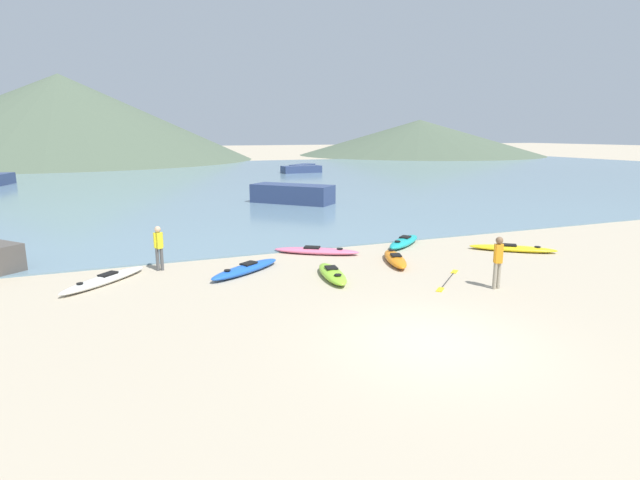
{
  "coord_description": "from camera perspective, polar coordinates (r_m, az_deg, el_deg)",
  "views": [
    {
      "loc": [
        -6.77,
        -9.31,
        4.88
      ],
      "look_at": [
        0.91,
        9.68,
        0.5
      ],
      "focal_mm": 28.0,
      "sensor_mm": 36.0,
      "label": 1
    }
  ],
  "objects": [
    {
      "name": "far_hill_midleft",
      "position": [
        104.28,
        -27.4,
        12.3
      ],
      "size": [
        67.98,
        67.98,
        15.39
      ],
      "primitive_type": "cone",
      "color": "#4C5B47",
      "rests_on": "ground_plane"
    },
    {
      "name": "ground_plane",
      "position": [
        12.5,
        13.12,
        -11.25
      ],
      "size": [
        400.0,
        400.0,
        0.0
      ],
      "primitive_type": "plane",
      "color": "tan"
    },
    {
      "name": "loose_paddle",
      "position": [
        17.5,
        14.39,
        -4.46
      ],
      "size": [
        2.18,
        2.0,
        0.03
      ],
      "color": "black",
      "rests_on": "ground_plane"
    },
    {
      "name": "bay_water",
      "position": [
        55.02,
        -14.97,
        6.61
      ],
      "size": [
        160.0,
        70.0,
        0.06
      ],
      "primitive_type": "cube",
      "color": "slate",
      "rests_on": "ground_plane"
    },
    {
      "name": "kayak_on_sand_1",
      "position": [
        18.06,
        -23.42,
        -4.18
      ],
      "size": [
        2.91,
        2.87,
        0.32
      ],
      "color": "white",
      "rests_on": "ground_plane"
    },
    {
      "name": "kayak_on_sand_3",
      "position": [
        22.47,
        9.57,
        -0.19
      ],
      "size": [
        2.78,
        2.45,
        0.39
      ],
      "color": "teal",
      "rests_on": "ground_plane"
    },
    {
      "name": "moored_boat_1",
      "position": [
        35.43,
        -3.18,
        5.29
      ],
      "size": [
        5.49,
        5.62,
        1.3
      ],
      "color": "navy",
      "rests_on": "bay_water"
    },
    {
      "name": "person_near_foreground",
      "position": [
        16.82,
        19.68,
        -2.08
      ],
      "size": [
        0.34,
        0.26,
        1.7
      ],
      "color": "gray",
      "rests_on": "ground_plane"
    },
    {
      "name": "kayak_on_sand_4",
      "position": [
        20.64,
        -0.43,
        -1.24
      ],
      "size": [
        3.41,
        2.52,
        0.3
      ],
      "color": "#E5668C",
      "rests_on": "ground_plane"
    },
    {
      "name": "moored_boat_0",
      "position": [
        66.37,
        -2.02,
        8.28
      ],
      "size": [
        4.31,
        4.22,
        0.87
      ],
      "color": "navy",
      "rests_on": "bay_water"
    },
    {
      "name": "kayak_on_sand_2",
      "position": [
        22.63,
        21.15,
        -0.89
      ],
      "size": [
        3.22,
        2.72,
        0.29
      ],
      "color": "yellow",
      "rests_on": "ground_plane"
    },
    {
      "name": "moored_boat_2",
      "position": [
        63.24,
        -2.15,
        8.09
      ],
      "size": [
        5.08,
        2.11,
        0.87
      ],
      "color": "navy",
      "rests_on": "bay_water"
    },
    {
      "name": "kayak_on_sand_6",
      "position": [
        19.39,
        8.58,
        -2.14
      ],
      "size": [
        1.48,
        2.77,
        0.38
      ],
      "color": "orange",
      "rests_on": "ground_plane"
    },
    {
      "name": "moored_boat_3",
      "position": [
        57.07,
        -32.72,
        5.86
      ],
      "size": [
        2.15,
        3.78,
        1.07
      ],
      "color": "navy",
      "rests_on": "bay_water"
    },
    {
      "name": "kayak_on_sand_5",
      "position": [
        18.01,
        -8.49,
        -3.28
      ],
      "size": [
        3.12,
        2.38,
        0.35
      ],
      "color": "blue",
      "rests_on": "ground_plane"
    },
    {
      "name": "person_near_waterline",
      "position": [
        18.88,
        -17.96,
        -0.58
      ],
      "size": [
        0.33,
        0.28,
        1.64
      ],
      "color": "#4C4C4C",
      "rests_on": "ground_plane"
    },
    {
      "name": "kayak_on_sand_0",
      "position": [
        17.19,
        1.41,
        -3.87
      ],
      "size": [
        1.09,
        2.74,
        0.37
      ],
      "color": "#8CCC2D",
      "rests_on": "ground_plane"
    },
    {
      "name": "far_hill_midright",
      "position": [
        119.98,
        11.28,
        11.42
      ],
      "size": [
        55.6,
        55.6,
        7.98
      ],
      "primitive_type": "cone",
      "color": "#4C5B47",
      "rests_on": "ground_plane"
    }
  ]
}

